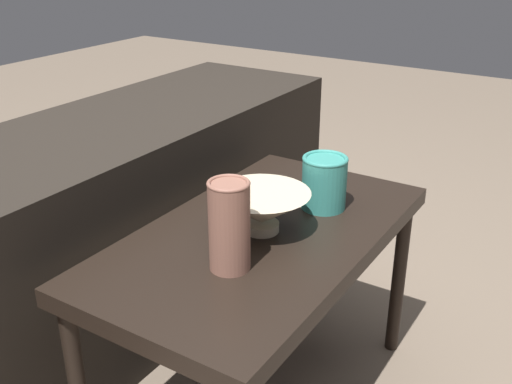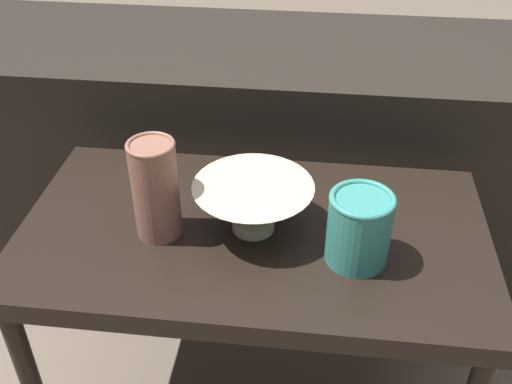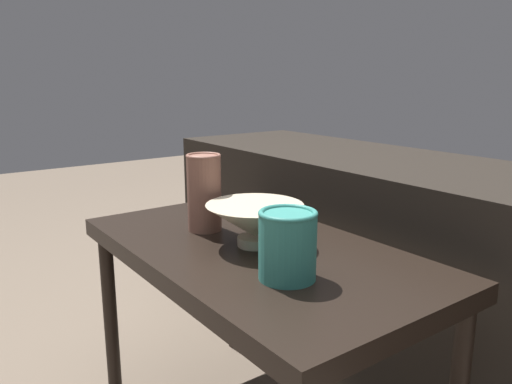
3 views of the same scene
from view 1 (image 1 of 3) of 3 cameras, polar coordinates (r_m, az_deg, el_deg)
name	(u,v)px [view 1 (image 1 of 3)]	position (r m, az deg, el deg)	size (l,w,h in m)	color
table	(262,251)	(1.34, 0.55, -5.67)	(0.84, 0.47, 0.49)	black
couch_backdrop	(91,239)	(1.72, -15.49, -4.33)	(1.79, 0.50, 0.61)	black
bowl	(261,208)	(1.29, 0.49, -1.49)	(0.21, 0.21, 0.09)	#C1B293
vase_textured_left	(229,225)	(1.13, -2.56, -3.14)	(0.08, 0.08, 0.18)	brown
vase_colorful_right	(324,181)	(1.40, 6.52, 1.01)	(0.11, 0.11, 0.13)	teal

